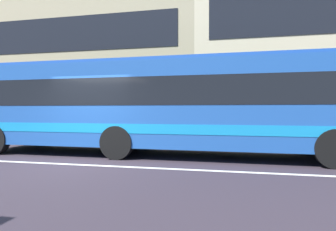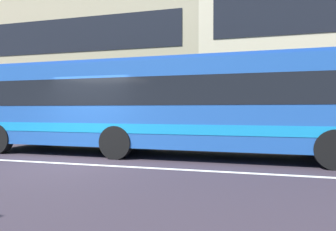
# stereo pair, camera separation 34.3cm
# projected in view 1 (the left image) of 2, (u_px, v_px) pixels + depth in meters

# --- Properties ---
(ground_plane) EXTENTS (160.00, 160.00, 0.00)m
(ground_plane) POSITION_uv_depth(u_px,v_px,m) (73.00, 165.00, 7.71)
(ground_plane) COLOR #322A33
(lane_centre_line) EXTENTS (60.00, 0.16, 0.01)m
(lane_centre_line) POSITION_uv_depth(u_px,v_px,m) (73.00, 164.00, 7.71)
(lane_centre_line) COLOR silver
(lane_centre_line) RESTS_ON ground_plane
(hedge_row_far) EXTENTS (17.78, 1.10, 0.83)m
(hedge_row_far) POSITION_uv_depth(u_px,v_px,m) (130.00, 133.00, 13.20)
(hedge_row_far) COLOR #2E551A
(hedge_row_far) RESTS_ON ground_plane
(apartment_block_left) EXTENTS (23.49, 11.73, 10.63)m
(apartment_block_left) POSITION_uv_depth(u_px,v_px,m) (65.00, 65.00, 24.25)
(apartment_block_left) COLOR tan
(apartment_block_left) RESTS_ON ground_plane
(transit_bus) EXTENTS (12.24, 2.66, 3.04)m
(transit_bus) POSITION_uv_depth(u_px,v_px,m) (152.00, 104.00, 9.42)
(transit_bus) COLOR #1D4C98
(transit_bus) RESTS_ON ground_plane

